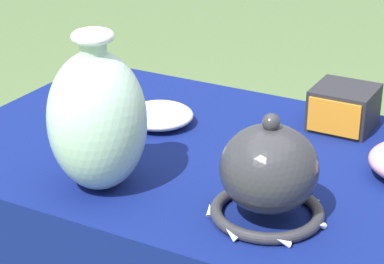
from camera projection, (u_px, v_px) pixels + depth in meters
The scene contains 5 objects.
display_table at pixel (234, 192), 1.58m from camera, with size 1.27×0.75×0.71m.
vase_tall_bulbous at pixel (97, 119), 1.39m from camera, with size 0.19×0.19×0.31m.
vase_dome_bell at pixel (269, 176), 1.31m from camera, with size 0.21×0.22×0.20m.
mosaic_tile_box at pixel (344, 108), 1.69m from camera, with size 0.14×0.14×0.09m.
bowl_shallow_ivory at pixel (159, 115), 1.71m from camera, with size 0.16×0.16×0.05m, color white.
Camera 1 is at (0.59, -1.28, 1.40)m, focal length 70.00 mm.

